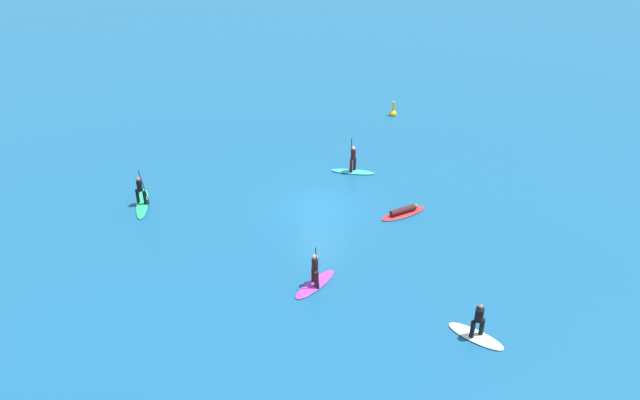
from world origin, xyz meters
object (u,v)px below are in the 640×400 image
object	(u,v)px
surfer_on_teal_board	(353,166)
surfer_on_green_board	(142,199)
surfer_on_red_board	(403,212)
marker_buoy	(393,113)
surfer_on_white_board	(477,329)
surfer_on_purple_board	(315,278)

from	to	relation	value
surfer_on_teal_board	surfer_on_green_board	xyz separation A→B (m)	(-9.13, -7.70, -0.06)
surfer_on_red_board	marker_buoy	size ratio (longest dim) A/B	2.22
surfer_on_white_board	surfer_on_purple_board	size ratio (longest dim) A/B	0.95
surfer_on_green_board	surfer_on_purple_board	bearing A→B (deg)	45.10
marker_buoy	surfer_on_red_board	bearing A→B (deg)	-69.89
surfer_on_green_board	marker_buoy	xyz separation A→B (m)	(8.88, 16.20, -0.17)
surfer_on_purple_board	surfer_on_teal_board	size ratio (longest dim) A/B	1.04
surfer_on_red_board	marker_buoy	world-z (taller)	marker_buoy
surfer_on_red_board	marker_buoy	xyz separation A→B (m)	(-4.27, 11.66, 0.03)
surfer_on_white_board	surfer_on_teal_board	distance (m)	14.37
surfer_on_purple_board	marker_buoy	distance (m)	18.98
surfer_on_white_board	surfer_on_teal_board	world-z (taller)	surfer_on_teal_board
surfer_on_white_board	surfer_on_green_board	world-z (taller)	surfer_on_green_board
surfer_on_teal_board	marker_buoy	xyz separation A→B (m)	(-0.25, 8.50, -0.23)
surfer_on_red_board	marker_buoy	distance (m)	12.42
surfer_on_white_board	surfer_on_red_board	size ratio (longest dim) A/B	1.02
surfer_on_purple_board	surfer_on_teal_board	distance (m)	10.54
surfer_on_red_board	surfer_on_purple_board	bearing A→B (deg)	-156.02
surfer_on_green_board	marker_buoy	world-z (taller)	surfer_on_green_board
surfer_on_red_board	surfer_on_green_board	distance (m)	13.91
surfer_on_teal_board	surfer_on_red_board	world-z (taller)	surfer_on_teal_board
surfer_on_teal_board	surfer_on_red_board	bearing A→B (deg)	128.20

